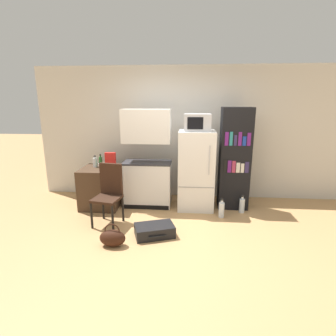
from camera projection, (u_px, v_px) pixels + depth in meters
ground_plane at (179, 242)px, 3.72m from camera, size 24.00×24.00×0.00m
wall_back at (194, 134)px, 5.31m from camera, size 6.40×0.10×2.63m
side_table at (101, 187)px, 4.95m from camera, size 0.69×0.71×0.75m
kitchen_hutch at (147, 163)px, 4.89m from camera, size 0.89×0.48×1.81m
refrigerator at (196, 170)px, 4.79m from camera, size 0.65×0.60×1.44m
microwave at (197, 122)px, 4.57m from camera, size 0.46×0.38×0.30m
bookshelf at (235, 159)px, 4.78m from camera, size 0.54×0.39×1.85m
bottle_clear_short at (95, 162)px, 4.93m from camera, size 0.08×0.08×0.22m
bottle_green_tall at (101, 162)px, 4.87m from camera, size 0.06×0.06×0.25m
bottle_amber_beer at (111, 162)px, 5.08m from camera, size 0.09×0.09×0.15m
bottle_wine_dark at (109, 161)px, 4.95m from camera, size 0.08×0.08×0.26m
bowl at (102, 164)px, 5.04m from camera, size 0.16×0.16×0.04m
cereal_box at (111, 161)px, 4.78m from camera, size 0.19×0.07×0.30m
chair at (109, 190)px, 4.22m from camera, size 0.47×0.47×0.98m
suitcase_large_flat at (155, 230)px, 3.89m from camera, size 0.65×0.51×0.17m
handbag at (112, 238)px, 3.60m from camera, size 0.36×0.20×0.33m
water_bottle_front at (221, 209)px, 4.50m from camera, size 0.10×0.10×0.34m
water_bottle_middle at (242, 205)px, 4.70m from camera, size 0.09×0.09×0.33m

